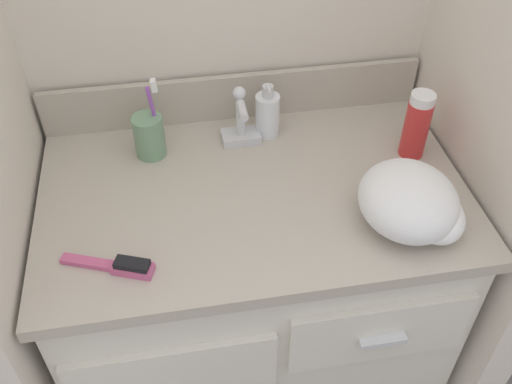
{
  "coord_description": "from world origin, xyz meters",
  "views": [
    {
      "loc": [
        -0.15,
        -0.89,
        1.62
      ],
      "look_at": [
        0.0,
        -0.03,
        0.81
      ],
      "focal_mm": 40.0,
      "sensor_mm": 36.0,
      "label": 1
    }
  ],
  "objects_px": {
    "hairbrush": "(120,266)",
    "soap_dispenser": "(267,114)",
    "shaving_cream_can": "(417,125)",
    "hand_towel": "(414,203)",
    "toothbrush_cup": "(149,135)"
  },
  "relations": [
    {
      "from": "hairbrush",
      "to": "soap_dispenser",
      "type": "bearing_deg",
      "value": 67.69
    },
    {
      "from": "shaving_cream_can",
      "to": "hand_towel",
      "type": "height_order",
      "value": "shaving_cream_can"
    },
    {
      "from": "hairbrush",
      "to": "hand_towel",
      "type": "relative_size",
      "value": 0.83
    },
    {
      "from": "soap_dispenser",
      "to": "hand_towel",
      "type": "relative_size",
      "value": 0.64
    },
    {
      "from": "toothbrush_cup",
      "to": "hand_towel",
      "type": "distance_m",
      "value": 0.59
    },
    {
      "from": "toothbrush_cup",
      "to": "soap_dispenser",
      "type": "xyz_separation_m",
      "value": [
        0.28,
        0.03,
        0.0
      ]
    },
    {
      "from": "hairbrush",
      "to": "hand_towel",
      "type": "xyz_separation_m",
      "value": [
        0.58,
        0.02,
        0.05
      ]
    },
    {
      "from": "hand_towel",
      "to": "toothbrush_cup",
      "type": "bearing_deg",
      "value": 148.05
    },
    {
      "from": "hand_towel",
      "to": "shaving_cream_can",
      "type": "bearing_deg",
      "value": 68.14
    },
    {
      "from": "hairbrush",
      "to": "hand_towel",
      "type": "distance_m",
      "value": 0.58
    },
    {
      "from": "soap_dispenser",
      "to": "hand_towel",
      "type": "height_order",
      "value": "soap_dispenser"
    },
    {
      "from": "toothbrush_cup",
      "to": "soap_dispenser",
      "type": "height_order",
      "value": "toothbrush_cup"
    },
    {
      "from": "soap_dispenser",
      "to": "shaving_cream_can",
      "type": "relative_size",
      "value": 0.86
    },
    {
      "from": "toothbrush_cup",
      "to": "hairbrush",
      "type": "distance_m",
      "value": 0.35
    },
    {
      "from": "toothbrush_cup",
      "to": "soap_dispenser",
      "type": "bearing_deg",
      "value": 6.36
    }
  ]
}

